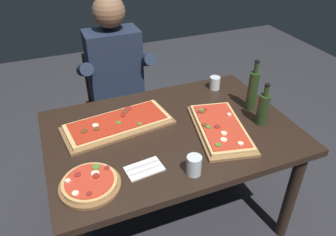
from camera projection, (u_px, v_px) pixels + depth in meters
The scene contains 12 objects.
ground_plane at pixel (171, 215), 2.26m from camera, with size 6.40×6.40×0.00m, color #2D2D33.
dining_table at pixel (171, 143), 1.90m from camera, with size 1.40×0.96×0.74m.
pizza_rectangular_front at pixel (118, 124), 1.87m from camera, with size 0.65×0.34×0.05m.
pizza_rectangular_left at pixel (220, 128), 1.83m from camera, with size 0.37×0.56×0.05m.
pizza_round_far at pixel (90, 184), 1.47m from camera, with size 0.28×0.28×0.05m.
wine_bottle_dark at pixel (263, 108), 1.85m from camera, with size 0.07×0.07×0.26m.
oil_bottle_amber at pixel (253, 90), 1.96m from camera, with size 0.06×0.06×0.33m.
tumbler_near_camera at pixel (194, 165), 1.53m from camera, with size 0.07×0.07×0.10m.
tumbler_far_side at pixel (215, 84), 2.24m from camera, with size 0.07×0.07×0.09m.
napkin_cutlery_set at pixel (144, 169), 1.58m from camera, with size 0.19×0.13×0.01m.
diner_chair at pixel (116, 101), 2.61m from camera, with size 0.44×0.44×0.87m.
seated_diner at pixel (117, 79), 2.37m from camera, with size 0.53×0.41×1.33m.
Camera 1 is at (-0.58, -1.38, 1.83)m, focal length 34.63 mm.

